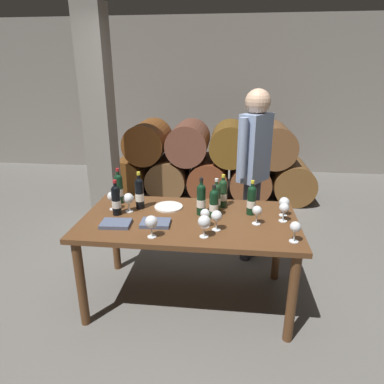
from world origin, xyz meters
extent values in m
plane|color=#66635E|center=(0.00, 0.00, 0.00)|extent=(14.00, 14.00, 0.00)
cube|color=gray|center=(0.00, 4.20, 1.40)|extent=(10.00, 0.24, 2.80)
cylinder|color=brown|center=(-1.26, 2.60, 0.30)|extent=(0.60, 0.90, 0.60)
cylinder|color=brown|center=(-0.63, 2.60, 0.30)|extent=(0.60, 0.90, 0.60)
cylinder|color=brown|center=(0.00, 2.60, 0.30)|extent=(0.60, 0.90, 0.60)
cylinder|color=brown|center=(0.63, 2.60, 0.30)|extent=(0.60, 0.90, 0.60)
cylinder|color=brown|center=(1.26, 2.60, 0.30)|extent=(0.60, 0.90, 0.60)
cylinder|color=brown|center=(-0.95, 2.60, 0.85)|extent=(0.60, 0.90, 0.60)
cylinder|color=brown|center=(-0.32, 2.60, 0.85)|extent=(0.60, 0.90, 0.60)
cylinder|color=brown|center=(0.31, 2.60, 0.85)|extent=(0.60, 0.90, 0.60)
cylinder|color=brown|center=(0.95, 2.60, 0.85)|extent=(0.60, 0.90, 0.60)
cube|color=gray|center=(-1.30, 1.60, 1.30)|extent=(0.32, 0.32, 2.60)
cube|color=brown|center=(0.00, 0.00, 0.74)|extent=(1.70, 0.90, 0.04)
cylinder|color=brown|center=(-0.77, -0.39, 0.36)|extent=(0.07, 0.07, 0.72)
cylinder|color=brown|center=(0.77, -0.39, 0.36)|extent=(0.07, 0.07, 0.72)
cylinder|color=brown|center=(-0.77, 0.39, 0.36)|extent=(0.07, 0.07, 0.72)
cylinder|color=brown|center=(0.77, 0.39, 0.36)|extent=(0.07, 0.07, 0.72)
cylinder|color=black|center=(-0.59, 0.01, 0.86)|extent=(0.07, 0.07, 0.21)
sphere|color=black|center=(-0.59, 0.01, 0.97)|extent=(0.07, 0.07, 0.07)
cylinder|color=black|center=(-0.59, 0.01, 1.00)|extent=(0.03, 0.03, 0.06)
cylinder|color=#B21E23|center=(-0.59, 0.01, 1.04)|extent=(0.03, 0.03, 0.02)
cylinder|color=silver|center=(-0.59, 0.01, 0.85)|extent=(0.07, 0.07, 0.06)
cylinder|color=black|center=(0.09, 0.09, 0.87)|extent=(0.07, 0.07, 0.22)
sphere|color=black|center=(0.09, 0.09, 0.98)|extent=(0.07, 0.07, 0.07)
cylinder|color=black|center=(0.09, 0.09, 1.01)|extent=(0.03, 0.03, 0.07)
cylinder|color=black|center=(0.09, 0.09, 1.06)|extent=(0.03, 0.03, 0.02)
cylinder|color=silver|center=(0.09, 0.09, 0.86)|extent=(0.07, 0.07, 0.07)
cylinder|color=black|center=(0.49, 0.14, 0.86)|extent=(0.07, 0.07, 0.20)
sphere|color=black|center=(0.49, 0.14, 0.97)|extent=(0.07, 0.07, 0.07)
cylinder|color=black|center=(0.49, 0.14, 0.99)|extent=(0.03, 0.03, 0.06)
cylinder|color=gold|center=(0.49, 0.14, 1.04)|extent=(0.03, 0.03, 0.02)
cylinder|color=silver|center=(0.49, 0.14, 0.85)|extent=(0.07, 0.07, 0.06)
cylinder|color=#19381E|center=(0.20, 0.17, 0.86)|extent=(0.07, 0.07, 0.20)
sphere|color=#19381E|center=(0.20, 0.17, 0.97)|extent=(0.07, 0.07, 0.07)
cylinder|color=#19381E|center=(0.20, 0.17, 0.99)|extent=(0.03, 0.03, 0.06)
cylinder|color=silver|center=(0.20, 0.17, 1.03)|extent=(0.03, 0.03, 0.02)
cylinder|color=silver|center=(0.20, 0.17, 0.85)|extent=(0.07, 0.07, 0.06)
cylinder|color=#19381E|center=(0.26, 0.28, 0.86)|extent=(0.07, 0.07, 0.20)
sphere|color=#19381E|center=(0.26, 0.28, 0.97)|extent=(0.07, 0.07, 0.07)
cylinder|color=#19381E|center=(0.26, 0.28, 0.99)|extent=(0.03, 0.03, 0.06)
cylinder|color=gold|center=(0.26, 0.28, 1.03)|extent=(0.03, 0.03, 0.02)
cylinder|color=silver|center=(0.26, 0.28, 0.85)|extent=(0.07, 0.07, 0.06)
cylinder|color=black|center=(-0.44, 0.16, 0.87)|extent=(0.07, 0.07, 0.22)
sphere|color=black|center=(-0.44, 0.16, 0.99)|extent=(0.07, 0.07, 0.07)
cylinder|color=black|center=(-0.44, 0.16, 1.02)|extent=(0.03, 0.03, 0.07)
cylinder|color=gold|center=(-0.44, 0.16, 1.07)|extent=(0.03, 0.03, 0.03)
cylinder|color=silver|center=(-0.44, 0.16, 0.86)|extent=(0.07, 0.07, 0.07)
cylinder|color=black|center=(0.19, 0.05, 0.85)|extent=(0.07, 0.07, 0.19)
sphere|color=black|center=(0.19, 0.05, 0.96)|extent=(0.07, 0.07, 0.07)
cylinder|color=black|center=(0.19, 0.05, 0.98)|extent=(0.03, 0.03, 0.06)
cylinder|color=black|center=(0.19, 0.05, 1.02)|extent=(0.03, 0.03, 0.02)
cylinder|color=silver|center=(0.19, 0.05, 0.85)|extent=(0.07, 0.07, 0.06)
cylinder|color=black|center=(-0.65, 0.27, 0.87)|extent=(0.07, 0.07, 0.22)
sphere|color=black|center=(-0.65, 0.27, 0.99)|extent=(0.07, 0.07, 0.07)
cylinder|color=black|center=(-0.65, 0.27, 1.02)|extent=(0.03, 0.03, 0.07)
cylinder|color=#B21E23|center=(-0.65, 0.27, 1.06)|extent=(0.03, 0.03, 0.03)
cylinder|color=silver|center=(-0.65, 0.27, 0.86)|extent=(0.07, 0.07, 0.07)
cylinder|color=white|center=(-0.22, -0.34, 0.76)|extent=(0.06, 0.06, 0.00)
cylinder|color=white|center=(-0.22, -0.34, 0.80)|extent=(0.01, 0.01, 0.07)
sphere|color=white|center=(-0.22, -0.34, 0.88)|extent=(0.09, 0.09, 0.09)
cylinder|color=white|center=(0.76, -0.30, 0.76)|extent=(0.06, 0.06, 0.00)
cylinder|color=white|center=(0.76, -0.30, 0.80)|extent=(0.01, 0.01, 0.07)
sphere|color=white|center=(0.76, -0.30, 0.87)|extent=(0.07, 0.07, 0.07)
cylinder|color=white|center=(0.14, -0.30, 0.76)|extent=(0.06, 0.06, 0.00)
cylinder|color=white|center=(0.14, -0.30, 0.80)|extent=(0.01, 0.01, 0.07)
sphere|color=white|center=(0.14, -0.30, 0.88)|extent=(0.09, 0.09, 0.09)
cylinder|color=white|center=(0.73, 0.03, 0.76)|extent=(0.06, 0.06, 0.00)
cylinder|color=white|center=(0.73, 0.03, 0.80)|extent=(0.01, 0.01, 0.07)
sphere|color=white|center=(0.73, 0.03, 0.87)|extent=(0.08, 0.08, 0.08)
cylinder|color=white|center=(0.52, -0.04, 0.76)|extent=(0.06, 0.06, 0.00)
cylinder|color=white|center=(0.52, -0.04, 0.80)|extent=(0.01, 0.01, 0.07)
sphere|color=white|center=(0.52, -0.04, 0.87)|extent=(0.07, 0.07, 0.07)
cylinder|color=white|center=(-0.66, 0.11, 0.76)|extent=(0.06, 0.06, 0.00)
cylinder|color=white|center=(-0.66, 0.11, 0.80)|extent=(0.01, 0.01, 0.07)
sphere|color=white|center=(-0.66, 0.11, 0.88)|extent=(0.08, 0.08, 0.08)
cylinder|color=white|center=(0.22, -0.18, 0.76)|extent=(0.06, 0.06, 0.00)
cylinder|color=white|center=(0.22, -0.18, 0.80)|extent=(0.01, 0.01, 0.07)
sphere|color=white|center=(0.22, -0.18, 0.87)|extent=(0.08, 0.08, 0.08)
cylinder|color=white|center=(0.13, -0.14, 0.76)|extent=(0.06, 0.06, 0.00)
cylinder|color=white|center=(0.13, -0.14, 0.80)|extent=(0.01, 0.01, 0.07)
sphere|color=white|center=(0.13, -0.14, 0.87)|extent=(0.07, 0.07, 0.07)
cylinder|color=white|center=(-0.51, 0.08, 0.76)|extent=(0.06, 0.06, 0.00)
cylinder|color=white|center=(-0.51, 0.08, 0.80)|extent=(0.01, 0.01, 0.07)
sphere|color=white|center=(-0.51, 0.08, 0.88)|extent=(0.09, 0.09, 0.09)
cylinder|color=white|center=(0.75, 0.14, 0.76)|extent=(0.06, 0.06, 0.00)
cylinder|color=white|center=(0.75, 0.14, 0.80)|extent=(0.01, 0.01, 0.07)
sphere|color=white|center=(0.75, 0.14, 0.88)|extent=(0.08, 0.08, 0.08)
cube|color=#4C5670|center=(-0.53, -0.19, 0.77)|extent=(0.23, 0.17, 0.03)
cube|color=#4C5670|center=(-0.24, -0.14, 0.77)|extent=(0.23, 0.17, 0.03)
cylinder|color=white|center=(-0.20, 0.20, 0.77)|extent=(0.24, 0.24, 0.01)
cylinder|color=#383842|center=(0.57, 0.79, 0.43)|extent=(0.11, 0.11, 0.85)
cylinder|color=#383842|center=(0.50, 0.71, 0.43)|extent=(0.11, 0.11, 0.85)
cube|color=#8499BC|center=(0.54, 0.75, 1.17)|extent=(0.33, 0.36, 0.64)
cylinder|color=#8499BC|center=(0.66, 0.92, 1.21)|extent=(0.08, 0.08, 0.54)
cylinder|color=#8499BC|center=(0.41, 0.58, 1.21)|extent=(0.08, 0.08, 0.54)
sphere|color=tan|center=(0.54, 0.75, 1.60)|extent=(0.23, 0.23, 0.23)
camera|label=1|loc=(0.29, -2.37, 1.85)|focal=30.97mm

